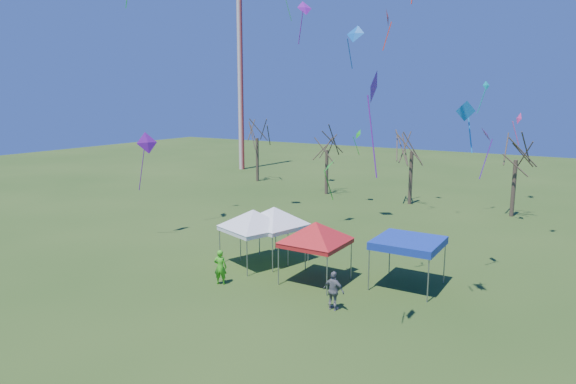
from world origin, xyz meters
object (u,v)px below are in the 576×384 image
Objects in this scene: person_green at (220,267)px; tree_1 at (327,134)px; tent_white_mid at (274,211)px; person_grey at (334,291)px; tent_blue at (408,243)px; radio_mast at (240,70)px; tree_2 at (413,132)px; tent_white_west at (253,213)px; tree_3 at (518,139)px; tree_0 at (257,122)px; tent_red at (316,226)px.

tree_1 is at bearing -96.16° from person_green.
person_grey is at bearing -35.92° from tent_white_mid.
tent_blue reaches higher than person_grey.
radio_mast is 13.96× the size of person_green.
tent_white_mid is 2.27× the size of person_grey.
tree_2 reaches higher than tent_white_west.
tree_2 is (8.40, -0.27, 0.50)m from tree_1.
person_green is at bearing -93.33° from tent_white_mid.
tent_white_mid is at bearing 62.40° from tent_white_west.
radio_mast is 3.31× the size of tree_1.
radio_mast is 3.16× the size of tree_3.
radio_mast reaches higher than person_grey.
tree_0 is at bearing 127.14° from tent_white_mid.
tree_0 is 2.09× the size of tent_white_mid.
tree_1 reaches higher than person_green.
tree_1 is 24.13m from tent_red.
tree_2 is 4.60× the size of person_grey.
person_green reaches higher than person_grey.
tree_0 is 1.12× the size of tree_1.
tree_0 reaches higher than tree_2.
tree_0 reaches higher than tent_red.
tree_0 reaches higher than tree_1.
tree_2 reaches higher than tent_red.
tree_2 is (25.63, -9.62, -6.21)m from radio_mast.
tent_blue is at bearing 8.53° from tent_white_west.
tree_1 is 25.68m from person_green.
tree_1 is 1.87× the size of tent_white_mid.
person_green is at bearing -74.60° from tree_1.
tree_2 is at bearing 84.33° from tent_white_west.
tree_3 reaches higher than tent_white_mid.
tent_white_mid reaches higher than person_grey.
tree_0 is 29.03m from tent_white_west.
tree_1 is 1.82× the size of tent_red.
tree_0 is at bearing 138.02° from tent_blue.
tree_1 is 2.39× the size of tent_blue.
tent_white_west is at bearing -55.24° from tree_0.
tree_1 is 4.21× the size of person_green.
tent_white_mid is at bearing -117.18° from tree_3.
person_grey is (23.08, -26.87, -5.60)m from tree_0.
tent_white_west is (6.35, -20.94, -2.83)m from tree_1.
person_green is at bearing -150.29° from tent_blue.
tent_red is 2.33× the size of person_grey.
tree_0 is (7.15, -6.62, -6.01)m from radio_mast.
radio_mast is at bearing -43.48° from person_grey.
tree_2 reaches higher than tree_1.
tree_1 reaches higher than tent_white_west.
tree_0 is 33.76m from tent_blue.
tent_white_west is at bearing -117.60° from tent_white_mid.
tree_0 reaches higher than person_green.
person_grey is at bearing -49.35° from tree_0.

